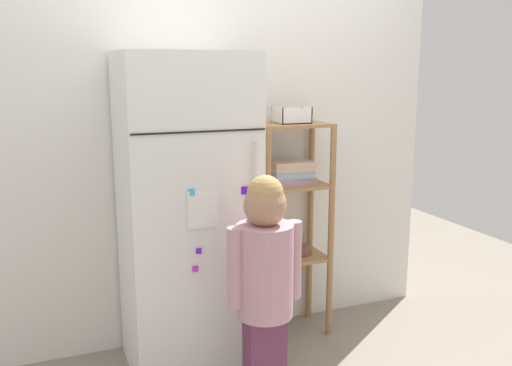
% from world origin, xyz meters
% --- Properties ---
extents(ground_plane, '(6.00, 6.00, 0.00)m').
position_xyz_m(ground_plane, '(0.00, 0.00, 0.00)').
color(ground_plane, gray).
extents(kitchen_wall_back, '(2.71, 0.03, 2.17)m').
position_xyz_m(kitchen_wall_back, '(0.00, 0.33, 1.08)').
color(kitchen_wall_back, silver).
rests_on(kitchen_wall_back, ground).
extents(refrigerator, '(0.65, 0.59, 1.67)m').
position_xyz_m(refrigerator, '(-0.30, 0.02, 0.83)').
color(refrigerator, white).
rests_on(refrigerator, ground).
extents(child_standing, '(0.36, 0.27, 1.12)m').
position_xyz_m(child_standing, '(-0.08, -0.50, 0.68)').
color(child_standing, '#663150').
rests_on(child_standing, ground).
extents(pantry_shelf_unit, '(0.44, 0.30, 1.28)m').
position_xyz_m(pantry_shelf_unit, '(0.36, 0.15, 0.80)').
color(pantry_shelf_unit, '#9E7247').
rests_on(pantry_shelf_unit, ground).
extents(fruit_bin, '(0.19, 0.15, 0.09)m').
position_xyz_m(fruit_bin, '(0.36, 0.15, 1.32)').
color(fruit_bin, white).
rests_on(fruit_bin, pantry_shelf_unit).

